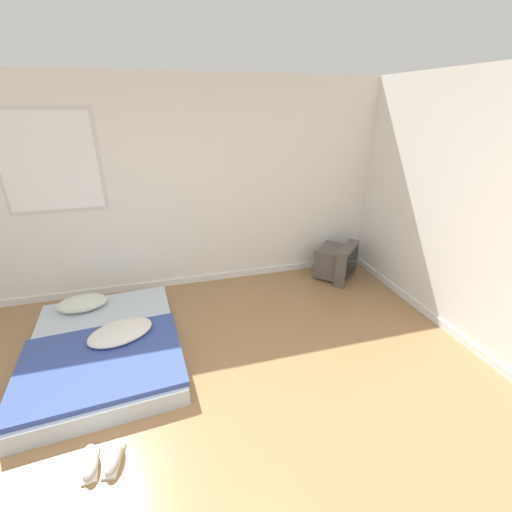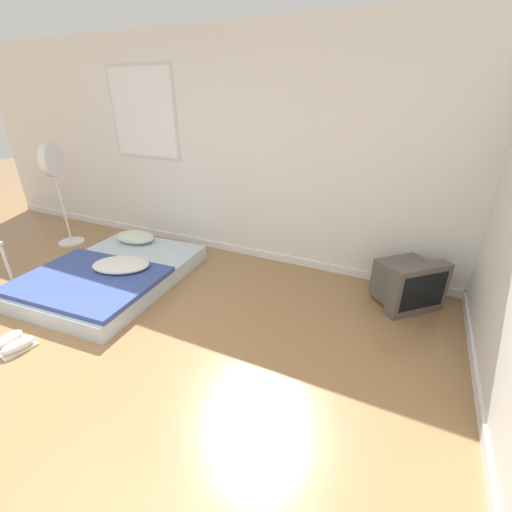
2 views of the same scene
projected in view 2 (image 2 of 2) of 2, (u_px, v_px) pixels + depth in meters
The scene contains 5 objects.
wall_back at pixel (218, 151), 4.14m from camera, with size 8.19×0.08×2.60m.
mattress_bed at pixel (113, 273), 3.80m from camera, with size 1.49×1.92×0.31m.
crt_tv at pixel (408, 284), 3.34m from camera, with size 0.71×0.70×0.50m.
sneaker_pair at pixel (13, 343), 2.83m from camera, with size 0.29×0.28×0.10m.
standing_fan at pixel (55, 174), 4.44m from camera, with size 0.34×0.43×1.37m.
Camera 2 is at (2.24, -0.70, 1.92)m, focal length 24.00 mm.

